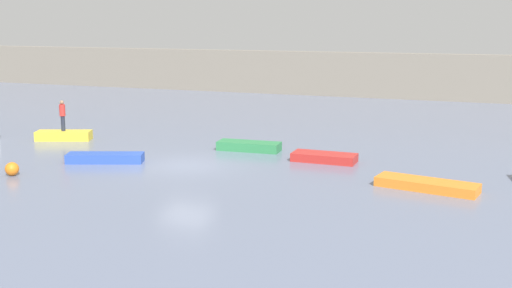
{
  "coord_description": "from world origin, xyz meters",
  "views": [
    {
      "loc": [
        12.64,
        -25.11,
        6.64
      ],
      "look_at": [
        2.71,
        2.04,
        0.82
      ],
      "focal_mm": 43.61,
      "sensor_mm": 36.0,
      "label": 1
    }
  ],
  "objects": [
    {
      "name": "mooring_buoy",
      "position": [
        -6.21,
        -4.26,
        0.29
      ],
      "size": [
        0.59,
        0.59,
        0.59
      ],
      "primitive_type": "sphere",
      "color": "orange",
      "rests_on": "ground_plane"
    },
    {
      "name": "embankment_wall",
      "position": [
        0.0,
        28.5,
        1.91
      ],
      "size": [
        80.0,
        1.2,
        3.83
      ],
      "primitive_type": "cube",
      "color": "gray",
      "rests_on": "ground_plane"
    },
    {
      "name": "rowboat_blue",
      "position": [
        -3.87,
        -0.7,
        0.21
      ],
      "size": [
        3.68,
        2.11,
        0.43
      ],
      "primitive_type": "cube",
      "rotation": [
        0.0,
        0.0,
        0.35
      ],
      "color": "#2B4CAD",
      "rests_on": "ground_plane"
    },
    {
      "name": "rowboat_red",
      "position": [
        5.81,
        3.01,
        0.2
      ],
      "size": [
        3.04,
        1.28,
        0.4
      ],
      "primitive_type": "cube",
      "rotation": [
        0.0,
        0.0,
        -0.02
      ],
      "color": "red",
      "rests_on": "ground_plane"
    },
    {
      "name": "ground_plane",
      "position": [
        0.0,
        0.0,
        0.0
      ],
      "size": [
        120.0,
        120.0,
        0.0
      ],
      "primitive_type": "plane",
      "color": "slate"
    },
    {
      "name": "rowboat_green",
      "position": [
        1.56,
        4.13,
        0.23
      ],
      "size": [
        3.28,
        1.25,
        0.46
      ],
      "primitive_type": "cube",
      "rotation": [
        0.0,
        0.0,
        0.05
      ],
      "color": "#2D7F47",
      "rests_on": "ground_plane"
    },
    {
      "name": "person_red_shirt",
      "position": [
        -9.15,
        3.21,
        1.47
      ],
      "size": [
        0.32,
        0.32,
        1.71
      ],
      "color": "#232838",
      "rests_on": "rowboat_yellow"
    },
    {
      "name": "rowboat_yellow",
      "position": [
        -9.15,
        3.21,
        0.26
      ],
      "size": [
        3.15,
        1.93,
        0.52
      ],
      "primitive_type": "cube",
      "rotation": [
        0.0,
        0.0,
        0.35
      ],
      "color": "gold",
      "rests_on": "ground_plane"
    },
    {
      "name": "rowboat_orange",
      "position": [
        10.82,
        -0.41,
        0.19
      ],
      "size": [
        4.12,
        1.96,
        0.38
      ],
      "primitive_type": "cube",
      "rotation": [
        0.0,
        0.0,
        -0.19
      ],
      "color": "orange",
      "rests_on": "ground_plane"
    }
  ]
}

